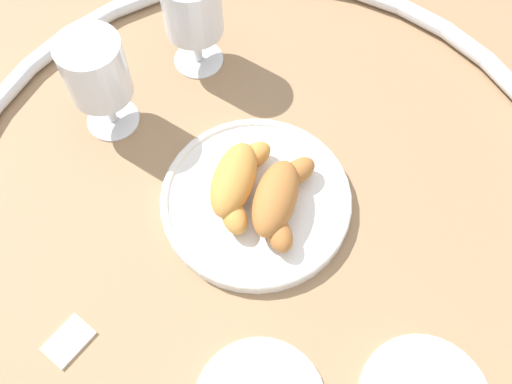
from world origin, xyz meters
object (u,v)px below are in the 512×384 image
Objects in this scene: juice_glass_left at (96,74)px; croissant_small at (281,197)px; juice_glass_right at (192,9)px; pastry_plate at (256,200)px; croissant_large at (237,181)px; sugar_packet at (68,341)px.

croissant_small is at bearing 101.73° from juice_glass_left.
pastry_plate is at bearing 63.25° from juice_glass_right.
croissant_large is at bearing 99.05° from juice_glass_left.
sugar_packet is (0.27, -0.06, -0.04)m from croissant_small.
pastry_plate is at bearing 100.30° from juice_glass_left.
croissant_large is 0.06m from croissant_small.
juice_glass_right is at bearing -111.65° from croissant_small.
juice_glass_right is (-0.11, -0.21, 0.08)m from pastry_plate.
sugar_packet is at bearing 41.13° from juice_glass_left.
juice_glass_right is (-0.12, -0.19, 0.06)m from croissant_large.
pastry_plate is at bearing -67.88° from croissant_small.
juice_glass_right is (-0.10, -0.24, 0.06)m from croissant_small.
croissant_small is 2.46× the size of sugar_packet.
juice_glass_left is 0.30m from sugar_packet.
croissant_small reaches higher than sugar_packet.
juice_glass_left and juice_glass_right have the same top height.
croissant_large is at bearing 173.13° from sugar_packet.
croissant_small is 0.28m from sugar_packet.
juice_glass_right is (-0.15, 0.01, 0.00)m from juice_glass_left.
pastry_plate is 0.25m from juice_glass_right.
pastry_plate is at bearing 168.14° from sugar_packet.
croissant_small is 0.26m from juice_glass_left.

